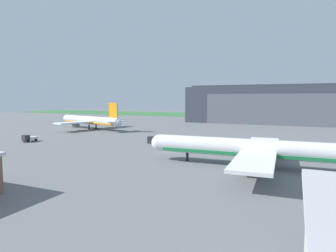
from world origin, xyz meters
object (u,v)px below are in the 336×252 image
airliner_far_left (91,121)px  fuel_bowser (153,139)px  maintenance_hangar (289,105)px  airliner_near_left (255,149)px  baggage_tug (29,138)px

airliner_far_left → fuel_bowser: 48.56m
airliner_far_left → maintenance_hangar: bearing=39.6°
airliner_far_left → fuel_bowser: (42.46, -23.43, -2.65)m
maintenance_hangar → airliner_near_left: maintenance_hangar is taller
airliner_far_left → airliner_near_left: airliner_near_left is taller
maintenance_hangar → airliner_far_left: size_ratio=2.75×
airliner_near_left → fuel_bowser: 38.29m
airliner_near_left → fuel_bowser: airliner_near_left is taller
maintenance_hangar → baggage_tug: bearing=-125.2°
airliner_near_left → fuel_bowser: bearing=148.6°
baggage_tug → airliner_near_left: bearing=-4.9°
baggage_tug → fuel_bowser: (36.13, 14.03, 0.02)m
airliner_far_left → airliner_near_left: 86.68m
airliner_near_left → fuel_bowser: (-32.62, 19.90, -2.44)m
airliner_far_left → baggage_tug: bearing=-80.4°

